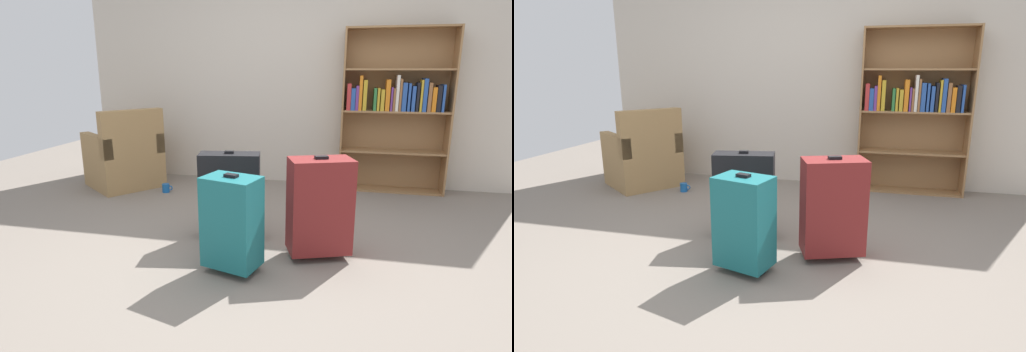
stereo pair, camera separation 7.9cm
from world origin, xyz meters
The scene contains 8 objects.
ground_plane centered at (0.00, 0.00, 0.00)m, with size 8.82×8.82×0.00m, color slate.
back_wall centered at (0.00, 2.24, 1.30)m, with size 5.04×0.10×2.60m, color beige.
bookshelf centered at (1.07, 2.07, 0.93)m, with size 1.12×0.27×1.75m.
armchair centered at (-1.88, 1.57, 0.32)m, with size 0.98×0.98×0.90m.
mug centered at (-1.33, 1.43, 0.05)m, with size 0.12×0.08×0.10m.
suitcase_dark_red centered at (0.42, 0.17, 0.39)m, with size 0.49×0.38×0.75m.
suitcase_teal centered at (-0.12, -0.18, 0.35)m, with size 0.41×0.34×0.68m.
suitcase_black centered at (-0.30, 0.39, 0.37)m, with size 0.50×0.27×0.71m.
Camera 1 is at (0.57, -2.61, 1.32)m, focal length 28.86 mm.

